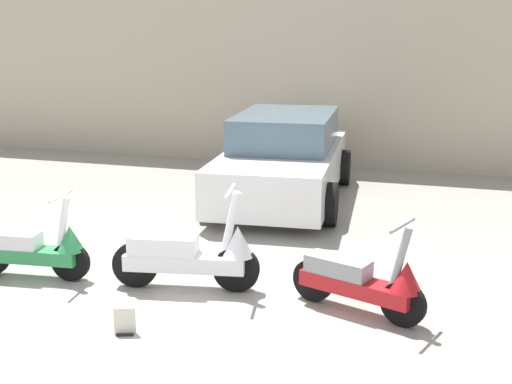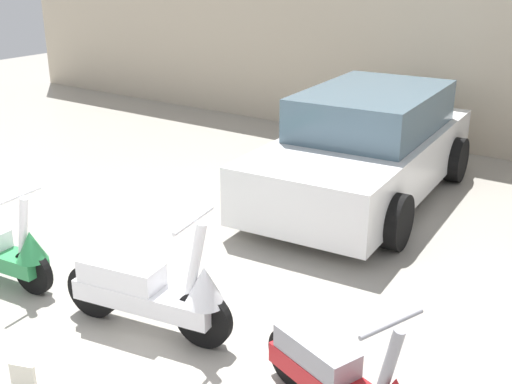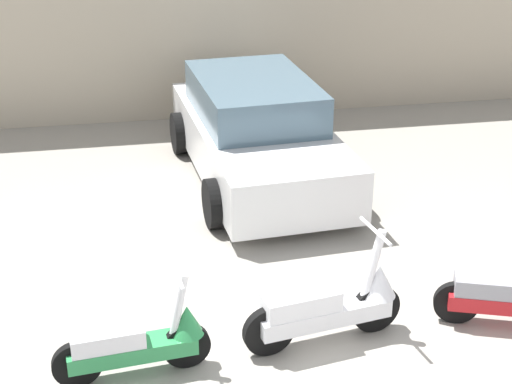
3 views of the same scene
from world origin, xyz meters
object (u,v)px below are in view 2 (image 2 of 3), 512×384
object	(u,v)px
scooter_front_center	(343,381)
scooter_front_right	(152,290)
car_rear_left	(366,147)
placard_near_right_scooter	(24,381)
scooter_front_left	(0,250)

from	to	relation	value
scooter_front_center	scooter_front_right	bearing A→B (deg)	-163.85
car_rear_left	placard_near_right_scooter	size ratio (longest dim) A/B	16.33
scooter_front_right	placard_near_right_scooter	world-z (taller)	scooter_front_right
scooter_front_right	car_rear_left	bearing A→B (deg)	79.92
placard_near_right_scooter	scooter_front_right	bearing A→B (deg)	80.04
car_rear_left	placard_near_right_scooter	bearing A→B (deg)	-6.85
scooter_front_center	placard_near_right_scooter	distance (m)	2.31
scooter_front_left	placard_near_right_scooter	world-z (taller)	scooter_front_left
car_rear_left	placard_near_right_scooter	distance (m)	5.19
scooter_front_left	car_rear_left	bearing A→B (deg)	60.29
scooter_front_left	scooter_front_right	bearing A→B (deg)	0.32
scooter_front_center	car_rear_left	bearing A→B (deg)	133.71
scooter_front_left	placard_near_right_scooter	bearing A→B (deg)	-36.62
scooter_front_right	scooter_front_left	bearing A→B (deg)	176.56
scooter_front_left	scooter_front_center	xyz separation A→B (m)	(3.67, 0.09, 0.00)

